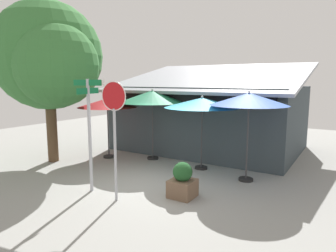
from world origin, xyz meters
TOP-DOWN VIEW (x-y plane):
  - ground_plane at (0.00, 0.00)m, footprint 28.00×28.00m
  - cafe_building at (-0.55, 5.47)m, footprint 8.04×5.83m
  - street_sign_post at (-1.13, -1.33)m, footprint 0.97×0.91m
  - stop_sign at (-0.08, -1.50)m, footprint 0.73×0.07m
  - patio_umbrella_crimson_left at (-3.28, 1.72)m, footprint 2.33×2.33m
  - patio_umbrella_forest_green_center at (-1.63, 2.44)m, footprint 2.65×2.65m
  - patio_umbrella_teal_right at (0.57, 2.23)m, footprint 2.61×2.61m
  - patio_umbrella_royal_blue_far_right at (2.31, 1.80)m, footprint 2.35×2.35m
  - shade_tree at (-4.44, 0.06)m, footprint 4.48×3.96m
  - sidewalk_planter at (1.27, -0.39)m, footprint 0.65×0.65m

SIDE VIEW (x-z plane):
  - ground_plane at x=0.00m, z-range -0.10..0.00m
  - sidewalk_planter at x=1.27m, z-range -0.05..0.91m
  - cafe_building at x=-0.55m, z-range -0.44..3.45m
  - street_sign_post at x=-1.13m, z-range 0.36..3.49m
  - stop_sign at x=-0.08m, z-range 0.58..3.65m
  - patio_umbrella_crimson_left at x=-3.28m, z-range 0.96..3.42m
  - patio_umbrella_teal_right at x=0.57m, z-range 1.03..3.60m
  - patio_umbrella_forest_green_center at x=-1.63m, z-range 1.07..3.84m
  - patio_umbrella_royal_blue_far_right at x=2.31m, z-range 1.12..3.91m
  - shade_tree at x=-4.44m, z-range 0.88..6.84m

